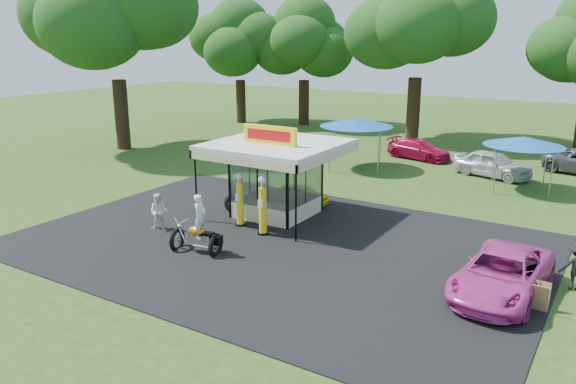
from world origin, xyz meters
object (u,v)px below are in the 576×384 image
Objects in this scene: tent_west at (356,123)px; gas_station_kiosk at (277,177)px; kiosk_car at (301,194)px; motorcycle at (199,230)px; gas_pump_left at (240,201)px; spectator_west at (159,212)px; gas_pump_right at (263,207)px; bg_car_b at (419,149)px; a_frame_sign at (540,297)px; bg_car_c at (493,164)px; tent_east at (524,142)px; pink_sedan at (502,274)px.

gas_station_kiosk is at bearing -84.46° from tent_west.
gas_station_kiosk is at bearing -180.00° from kiosk_car.
gas_pump_left is at bearing 89.12° from motorcycle.
motorcycle is 1.51× the size of spectator_west.
bg_car_b is at bearing 88.41° from gas_pump_right.
a_frame_sign is 0.32× the size of kiosk_car.
tent_west is at bearing 121.07° from bg_car_c.
tent_east reaches higher than spectator_west.
a_frame_sign is 0.22× the size of tent_east.
motorcycle is at bearing -118.33° from tent_east.
gas_pump_right reaches higher than gas_pump_left.
gas_station_kiosk reaches higher than a_frame_sign.
gas_station_kiosk is at bearing -172.52° from bg_car_b.
motorcycle is 7.64m from kiosk_car.
tent_east is (9.61, -0.04, -0.23)m from tent_west.
gas_pump_left is at bearing 178.52° from pink_sedan.
tent_east is (1.88, -2.15, 1.83)m from bg_car_c.
gas_pump_left reaches higher than kiosk_car.
bg_car_c is (-3.77, 15.73, 0.05)m from pink_sedan.
tent_east is at bearing -110.19° from bg_car_b.
bg_car_c reaches higher than pink_sedan.
kiosk_car is 8.68m from tent_west.
pink_sedan is at bearing -140.72° from bg_car_b.
a_frame_sign is at bearing -24.02° from spectator_west.
pink_sedan is 1.24× the size of tent_east.
bg_car_b reaches higher than a_frame_sign.
motorcycle is at bearing -89.67° from gas_station_kiosk.
motorcycle is at bearing -171.00° from bg_car_b.
a_frame_sign is (12.20, -1.55, -0.69)m from gas_pump_left.
gas_station_kiosk is 1.32× the size of tent_east.
tent_west is 9.61m from tent_east.
gas_station_kiosk is 10.99m from pink_sedan.
motorcycle is 0.47× the size of pink_sedan.
a_frame_sign is 19.19m from tent_west.
spectator_west is 19.97m from bg_car_b.
gas_station_kiosk is 13.56m from tent_east.
tent_east is at bearing 59.56° from gas_pump_right.
gas_pump_left is at bearing 173.45° from kiosk_car.
gas_pump_right is 2.83× the size of a_frame_sign.
bg_car_b is at bearing 83.56° from gas_pump_left.
gas_pump_left reaches higher than bg_car_b.
gas_station_kiosk is 12.34m from a_frame_sign.
bg_car_c is (6.71, 10.40, 0.28)m from kiosk_car.
tent_east is at bearing 25.15° from spectator_west.
pink_sedan is at bearing 2.40° from motorcycle.
spectator_west is at bearing -125.66° from gas_station_kiosk.
bg_car_b is 0.98× the size of tent_west.
bg_car_b is at bearing 119.80° from a_frame_sign.
spectator_west is at bearing -176.33° from a_frame_sign.
pink_sedan is (-1.23, 0.55, 0.26)m from a_frame_sign.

